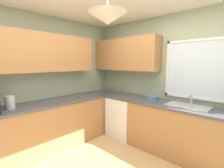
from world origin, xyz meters
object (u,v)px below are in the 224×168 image
object	(u,v)px
dishwasher	(124,117)
sink_assembly	(188,106)
kettle	(10,103)
bowl	(152,98)

from	to	relation	value
dishwasher	sink_assembly	bearing A→B (deg)	1.57
kettle	bowl	size ratio (longest dim) A/B	0.89
dishwasher	bowl	xyz separation A→B (m)	(0.66, 0.03, 0.52)
sink_assembly	bowl	world-z (taller)	sink_assembly
dishwasher	sink_assembly	size ratio (longest dim) A/B	1.30
dishwasher	kettle	xyz separation A→B (m)	(-0.64, -2.02, 0.58)
sink_assembly	dishwasher	bearing A→B (deg)	-178.43
bowl	sink_assembly	bearing A→B (deg)	0.52
dishwasher	sink_assembly	world-z (taller)	sink_assembly
dishwasher	kettle	distance (m)	2.20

